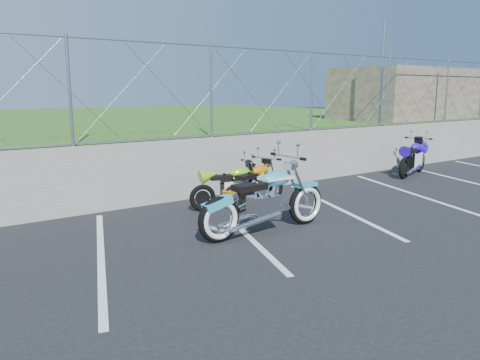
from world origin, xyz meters
TOP-DOWN VIEW (x-y plane):
  - ground at (0.00, 0.00)m, footprint 90.00×90.00m
  - retaining_wall at (0.00, 3.50)m, footprint 30.00×0.22m
  - grass_field at (0.00, 13.50)m, footprint 30.00×20.00m
  - stone_building at (10.50, 5.50)m, footprint 5.00×3.00m
  - chain_link_fence at (0.00, 3.50)m, footprint 28.00×0.03m
  - sign_pole at (7.20, 3.90)m, footprint 0.08×0.08m
  - parking_lines at (1.20, 1.00)m, footprint 18.29×4.31m
  - cruiser_turquoise at (0.23, 0.53)m, footprint 2.52×0.79m
  - naked_orange at (1.07, 1.95)m, footprint 1.91×0.77m
  - sportbike_green at (0.70, 2.18)m, footprint 1.76×0.64m
  - sportbike_blue at (6.86, 2.41)m, footprint 1.90×0.79m

SIDE VIEW (x-z plane):
  - ground at x=0.00m, z-range 0.00..0.00m
  - parking_lines at x=1.20m, z-range 0.00..0.01m
  - sportbike_green at x=0.70m, z-range -0.06..0.86m
  - naked_orange at x=1.07m, z-range -0.07..0.91m
  - sportbike_blue at x=6.86m, z-range -0.07..0.95m
  - cruiser_turquoise at x=0.23m, z-range -0.12..1.13m
  - retaining_wall at x=0.00m, z-range 0.00..1.30m
  - grass_field at x=0.00m, z-range 0.00..1.30m
  - stone_building at x=10.50m, z-range 1.30..3.10m
  - chain_link_fence at x=0.00m, z-range 1.30..3.30m
  - sign_pole at x=7.20m, z-range 1.30..4.30m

